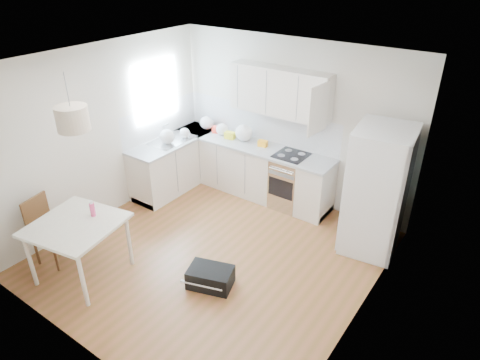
# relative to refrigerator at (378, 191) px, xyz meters

# --- Properties ---
(floor) EXTENTS (4.20, 4.20, 0.00)m
(floor) POSITION_rel_refrigerator_xyz_m (-1.73, -1.51, -0.91)
(floor) COLOR brown
(floor) RESTS_ON ground
(ceiling) EXTENTS (4.20, 4.20, 0.00)m
(ceiling) POSITION_rel_refrigerator_xyz_m (-1.73, -1.51, 1.79)
(ceiling) COLOR white
(ceiling) RESTS_ON wall_back
(wall_back) EXTENTS (4.20, 0.00, 4.20)m
(wall_back) POSITION_rel_refrigerator_xyz_m (-1.73, 0.59, 0.44)
(wall_back) COLOR silver
(wall_back) RESTS_ON floor
(wall_left) EXTENTS (0.00, 4.20, 4.20)m
(wall_left) POSITION_rel_refrigerator_xyz_m (-3.83, -1.51, 0.44)
(wall_left) COLOR silver
(wall_left) RESTS_ON floor
(wall_right) EXTENTS (0.00, 4.20, 4.20)m
(wall_right) POSITION_rel_refrigerator_xyz_m (0.37, -1.51, 0.44)
(wall_right) COLOR silver
(wall_right) RESTS_ON floor
(window_glassblock) EXTENTS (0.02, 1.00, 1.00)m
(window_glassblock) POSITION_rel_refrigerator_xyz_m (-3.81, -0.36, 0.84)
(window_glassblock) COLOR #BFE0F9
(window_glassblock) RESTS_ON wall_left
(cabinets_back) EXTENTS (3.00, 0.60, 0.88)m
(cabinets_back) POSITION_rel_refrigerator_xyz_m (-2.33, 0.29, -0.47)
(cabinets_back) COLOR silver
(cabinets_back) RESTS_ON floor
(cabinets_left) EXTENTS (0.60, 1.80, 0.88)m
(cabinets_left) POSITION_rel_refrigerator_xyz_m (-3.53, -0.31, -0.47)
(cabinets_left) COLOR silver
(cabinets_left) RESTS_ON floor
(counter_back) EXTENTS (3.02, 0.64, 0.04)m
(counter_back) POSITION_rel_refrigerator_xyz_m (-2.33, 0.29, -0.01)
(counter_back) COLOR #A3A5A8
(counter_back) RESTS_ON cabinets_back
(counter_left) EXTENTS (0.64, 1.82, 0.04)m
(counter_left) POSITION_rel_refrigerator_xyz_m (-3.53, -0.31, -0.01)
(counter_left) COLOR #A3A5A8
(counter_left) RESTS_ON cabinets_left
(backsplash_back) EXTENTS (3.00, 0.01, 0.58)m
(backsplash_back) POSITION_rel_refrigerator_xyz_m (-2.33, 0.58, 0.30)
(backsplash_back) COLOR white
(backsplash_back) RESTS_ON wall_back
(backsplash_left) EXTENTS (0.01, 1.80, 0.58)m
(backsplash_left) POSITION_rel_refrigerator_xyz_m (-3.82, -0.31, 0.30)
(backsplash_left) COLOR white
(backsplash_left) RESTS_ON wall_left
(upper_cabinets) EXTENTS (1.70, 0.32, 0.75)m
(upper_cabinets) POSITION_rel_refrigerator_xyz_m (-1.88, 0.43, 0.97)
(upper_cabinets) COLOR silver
(upper_cabinets) RESTS_ON wall_back
(range_oven) EXTENTS (0.50, 0.61, 0.88)m
(range_oven) POSITION_rel_refrigerator_xyz_m (-1.53, 0.29, -0.47)
(range_oven) COLOR silver
(range_oven) RESTS_ON floor
(sink) EXTENTS (0.50, 0.80, 0.16)m
(sink) POSITION_rel_refrigerator_xyz_m (-3.53, -0.36, 0.01)
(sink) COLOR silver
(sink) RESTS_ON counter_left
(refrigerator) EXTENTS (0.98, 1.01, 1.82)m
(refrigerator) POSITION_rel_refrigerator_xyz_m (0.00, 0.00, 0.00)
(refrigerator) COLOR white
(refrigerator) RESTS_ON floor
(dining_table) EXTENTS (1.19, 1.19, 0.81)m
(dining_table) POSITION_rel_refrigerator_xyz_m (-2.86, -2.84, -0.19)
(dining_table) COLOR beige
(dining_table) RESTS_ON floor
(dining_chair) EXTENTS (0.48, 0.48, 0.96)m
(dining_chair) POSITION_rel_refrigerator_xyz_m (-3.42, -2.87, -0.43)
(dining_chair) COLOR #472915
(dining_chair) RESTS_ON floor
(drink_bottle) EXTENTS (0.08, 0.08, 0.22)m
(drink_bottle) POSITION_rel_refrigerator_xyz_m (-2.82, -2.59, 0.01)
(drink_bottle) COLOR #DF3E74
(drink_bottle) RESTS_ON dining_table
(gym_bag) EXTENTS (0.65, 0.52, 0.26)m
(gym_bag) POSITION_rel_refrigerator_xyz_m (-1.36, -2.04, -0.78)
(gym_bag) COLOR black
(gym_bag) RESTS_ON floor
(pendant_lamp) EXTENTS (0.41, 0.41, 0.28)m
(pendant_lamp) POSITION_rel_refrigerator_xyz_m (-2.73, -2.67, 1.27)
(pendant_lamp) COLOR #C0AE93
(pendant_lamp) RESTS_ON ceiling
(grocery_bag_a) EXTENTS (0.26, 0.22, 0.24)m
(grocery_bag_a) POSITION_rel_refrigerator_xyz_m (-3.37, 0.40, 0.13)
(grocery_bag_a) COLOR white
(grocery_bag_a) RESTS_ON counter_back
(grocery_bag_b) EXTENTS (0.24, 0.20, 0.22)m
(grocery_bag_b) POSITION_rel_refrigerator_xyz_m (-2.95, 0.33, 0.12)
(grocery_bag_b) COLOR white
(grocery_bag_b) RESTS_ON counter_back
(grocery_bag_c) EXTENTS (0.32, 0.27, 0.28)m
(grocery_bag_c) POSITION_rel_refrigerator_xyz_m (-2.50, 0.35, 0.15)
(grocery_bag_c) COLOR white
(grocery_bag_c) RESTS_ON counter_back
(grocery_bag_d) EXTENTS (0.19, 0.16, 0.17)m
(grocery_bag_d) POSITION_rel_refrigerator_xyz_m (-3.42, -0.14, 0.10)
(grocery_bag_d) COLOR white
(grocery_bag_d) RESTS_ON counter_back
(grocery_bag_e) EXTENTS (0.28, 0.23, 0.25)m
(grocery_bag_e) POSITION_rel_refrigerator_xyz_m (-3.50, -0.50, 0.14)
(grocery_bag_e) COLOR white
(grocery_bag_e) RESTS_ON counter_left
(snack_orange) EXTENTS (0.17, 0.12, 0.11)m
(snack_orange) POSITION_rel_refrigerator_xyz_m (-2.10, 0.33, 0.06)
(snack_orange) COLOR orange
(snack_orange) RESTS_ON counter_back
(snack_yellow) EXTENTS (0.19, 0.13, 0.12)m
(snack_yellow) POSITION_rel_refrigerator_xyz_m (-2.75, 0.28, 0.07)
(snack_yellow) COLOR yellow
(snack_yellow) RESTS_ON counter_back
(snack_red) EXTENTS (0.19, 0.16, 0.12)m
(snack_red) POSITION_rel_refrigerator_xyz_m (-3.10, 0.36, 0.07)
(snack_red) COLOR red
(snack_red) RESTS_ON counter_back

